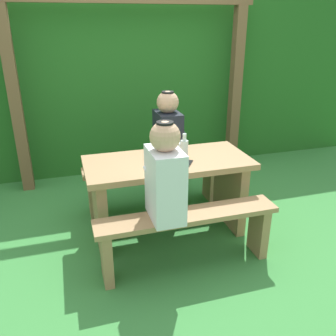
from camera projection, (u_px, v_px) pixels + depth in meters
ground_plane at (168, 231)px, 3.29m from camera, size 12.00×12.00×0.00m
hedge_backdrop at (125, 85)px, 4.61m from camera, size 6.40×0.76×2.04m
pergola_post_left at (16, 104)px, 3.76m from camera, size 0.12×0.12×1.96m
pergola_post_right at (235, 91)px, 4.44m from camera, size 0.12×0.12×1.96m
picnic_table at (168, 184)px, 3.10m from camera, size 1.40×0.64×0.71m
bench_near at (187, 229)px, 2.71m from camera, size 1.40×0.24×0.47m
bench_far at (153, 177)px, 3.62m from camera, size 1.40×0.24×0.47m
person_white_shirt at (165, 175)px, 2.49m from camera, size 0.25×0.35×0.72m
person_black_coat at (168, 131)px, 3.47m from camera, size 0.25×0.35×0.72m
drinking_glass at (178, 148)px, 3.16m from camera, size 0.07×0.07×0.09m
bottle_left at (184, 149)px, 3.02m from camera, size 0.07×0.07×0.22m
cell_phone at (187, 163)px, 2.93m from camera, size 0.14×0.16×0.01m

